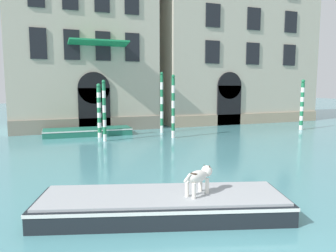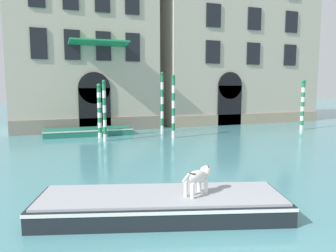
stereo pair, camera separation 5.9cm
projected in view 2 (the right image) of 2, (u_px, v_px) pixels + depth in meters
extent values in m
cube|color=gray|center=(90.00, 125.00, 22.54)|extent=(10.25, 0.16, 0.96)
cube|color=black|center=(95.00, 110.00, 22.51)|extent=(2.16, 0.14, 3.02)
cylinder|color=black|center=(94.00, 88.00, 22.32)|extent=(2.16, 0.14, 2.16)
cube|color=black|center=(39.00, 43.00, 20.78)|extent=(1.02, 0.10, 1.95)
cube|color=black|center=(72.00, 45.00, 21.51)|extent=(1.02, 0.10, 1.95)
cube|color=black|center=(103.00, 46.00, 22.23)|extent=(1.02, 0.10, 1.95)
cube|color=black|center=(133.00, 47.00, 22.96)|extent=(1.02, 0.10, 1.95)
cube|color=black|center=(132.00, 0.00, 22.55)|extent=(1.02, 0.10, 1.95)
cube|color=#1E8C51|center=(99.00, 43.00, 21.46)|extent=(3.85, 1.40, 0.29)
cube|color=#BCB29E|center=(234.00, 41.00, 29.17)|extent=(13.91, 6.00, 14.30)
cube|color=tan|center=(251.00, 119.00, 27.20)|extent=(13.91, 0.16, 0.86)
cube|color=black|center=(230.00, 105.00, 26.29)|extent=(2.14, 0.14, 3.17)
cylinder|color=black|center=(230.00, 86.00, 26.09)|extent=(2.14, 0.14, 2.14)
cube|color=black|center=(213.00, 52.00, 25.22)|extent=(1.23, 0.10, 1.74)
cube|color=black|center=(253.00, 54.00, 26.54)|extent=(1.23, 0.10, 1.74)
cube|color=black|center=(290.00, 55.00, 27.85)|extent=(1.23, 0.10, 1.74)
cube|color=black|center=(214.00, 15.00, 24.88)|extent=(1.23, 0.10, 1.74)
cube|color=black|center=(255.00, 19.00, 26.19)|extent=(1.23, 0.10, 1.74)
cube|color=black|center=(292.00, 22.00, 27.50)|extent=(1.23, 0.10, 1.74)
cube|color=black|center=(161.00, 206.00, 8.18)|extent=(6.41, 3.64, 0.49)
cube|color=white|center=(161.00, 199.00, 8.15)|extent=(6.45, 3.68, 0.08)
cube|color=#9EA3A8|center=(161.00, 195.00, 8.14)|extent=(6.19, 3.44, 0.06)
cylinder|color=silver|center=(199.00, 184.00, 8.31)|extent=(0.09, 0.09, 0.38)
cylinder|color=silver|center=(206.00, 186.00, 8.17)|extent=(0.09, 0.09, 0.38)
cylinder|color=silver|center=(186.00, 189.00, 7.92)|extent=(0.09, 0.09, 0.38)
cylinder|color=silver|center=(193.00, 191.00, 7.78)|extent=(0.09, 0.09, 0.38)
ellipsoid|color=silver|center=(196.00, 177.00, 8.01)|extent=(0.76, 0.58, 0.30)
ellipsoid|color=#382D23|center=(193.00, 174.00, 7.93)|extent=(0.37, 0.32, 0.11)
sphere|color=silver|center=(206.00, 171.00, 8.29)|extent=(0.28, 0.28, 0.28)
cone|color=#382D23|center=(203.00, 166.00, 8.32)|extent=(0.08, 0.08, 0.11)
cone|color=#382D23|center=(208.00, 167.00, 8.22)|extent=(0.08, 0.08, 0.11)
cylinder|color=silver|center=(186.00, 178.00, 7.73)|extent=(0.25, 0.17, 0.20)
cube|color=#1E6651|center=(88.00, 132.00, 21.17)|extent=(5.55, 2.01, 0.45)
cube|color=white|center=(88.00, 129.00, 21.15)|extent=(5.58, 2.04, 0.08)
cube|color=#9EA3A8|center=(88.00, 132.00, 21.18)|extent=(3.07, 1.46, 0.40)
cylinder|color=white|center=(100.00, 135.00, 20.28)|extent=(0.24, 0.24, 0.31)
cylinder|color=#1E7247|center=(100.00, 130.00, 20.24)|extent=(0.24, 0.24, 0.31)
cylinder|color=white|center=(100.00, 125.00, 20.20)|extent=(0.24, 0.24, 0.31)
cylinder|color=#1E7247|center=(100.00, 120.00, 20.16)|extent=(0.24, 0.24, 0.31)
cylinder|color=white|center=(100.00, 115.00, 20.12)|extent=(0.24, 0.24, 0.31)
cylinder|color=#1E7247|center=(99.00, 110.00, 20.08)|extent=(0.24, 0.24, 0.31)
cylinder|color=white|center=(99.00, 105.00, 20.05)|extent=(0.24, 0.24, 0.31)
cylinder|color=#1E7247|center=(99.00, 100.00, 20.01)|extent=(0.24, 0.24, 0.31)
cylinder|color=white|center=(99.00, 95.00, 19.97)|extent=(0.24, 0.24, 0.31)
cylinder|color=#1E7247|center=(99.00, 90.00, 19.93)|extent=(0.24, 0.24, 0.31)
sphere|color=#1E7247|center=(99.00, 86.00, 19.90)|extent=(0.25, 0.25, 0.25)
cylinder|color=white|center=(173.00, 134.00, 20.03)|extent=(0.20, 0.20, 0.46)
cylinder|color=#1E7247|center=(173.00, 127.00, 19.97)|extent=(0.20, 0.20, 0.46)
cylinder|color=white|center=(173.00, 119.00, 19.92)|extent=(0.20, 0.20, 0.46)
cylinder|color=#1E7247|center=(173.00, 112.00, 19.86)|extent=(0.20, 0.20, 0.46)
cylinder|color=white|center=(173.00, 104.00, 19.80)|extent=(0.20, 0.20, 0.46)
cylinder|color=#1E7247|center=(173.00, 97.00, 19.74)|extent=(0.20, 0.20, 0.46)
cylinder|color=white|center=(173.00, 89.00, 19.68)|extent=(0.20, 0.20, 0.46)
cylinder|color=#1E7247|center=(173.00, 82.00, 19.63)|extent=(0.20, 0.20, 0.46)
sphere|color=#1E7247|center=(173.00, 76.00, 19.59)|extent=(0.21, 0.21, 0.21)
cylinder|color=white|center=(105.00, 138.00, 18.92)|extent=(0.20, 0.20, 0.42)
cylinder|color=#1E7247|center=(105.00, 130.00, 18.86)|extent=(0.20, 0.20, 0.42)
cylinder|color=white|center=(105.00, 123.00, 18.81)|extent=(0.20, 0.20, 0.42)
cylinder|color=#1E7247|center=(105.00, 116.00, 18.76)|extent=(0.20, 0.20, 0.42)
cylinder|color=white|center=(104.00, 109.00, 18.71)|extent=(0.20, 0.20, 0.42)
cylinder|color=#1E7247|center=(104.00, 102.00, 18.65)|extent=(0.20, 0.20, 0.42)
cylinder|color=white|center=(104.00, 94.00, 18.60)|extent=(0.20, 0.20, 0.42)
cylinder|color=#1E7247|center=(104.00, 87.00, 18.55)|extent=(0.20, 0.20, 0.42)
sphere|color=#1E7247|center=(104.00, 82.00, 18.51)|extent=(0.21, 0.21, 0.21)
cylinder|color=white|center=(162.00, 129.00, 22.27)|extent=(0.20, 0.20, 0.49)
cylinder|color=#1E7247|center=(162.00, 122.00, 22.21)|extent=(0.20, 0.20, 0.49)
cylinder|color=white|center=(162.00, 115.00, 22.14)|extent=(0.20, 0.20, 0.49)
cylinder|color=#1E7247|center=(162.00, 108.00, 22.08)|extent=(0.20, 0.20, 0.49)
cylinder|color=white|center=(162.00, 100.00, 22.02)|extent=(0.20, 0.20, 0.49)
cylinder|color=#1E7247|center=(162.00, 93.00, 21.96)|extent=(0.20, 0.20, 0.49)
cylinder|color=white|center=(162.00, 86.00, 21.90)|extent=(0.20, 0.20, 0.49)
cylinder|color=#1E7247|center=(162.00, 79.00, 21.84)|extent=(0.20, 0.20, 0.49)
sphere|color=#1E7247|center=(162.00, 73.00, 21.80)|extent=(0.21, 0.21, 0.21)
cylinder|color=white|center=(301.00, 128.00, 23.63)|extent=(0.25, 0.25, 0.34)
cylinder|color=#1E7247|center=(302.00, 123.00, 23.59)|extent=(0.25, 0.25, 0.34)
cylinder|color=white|center=(302.00, 118.00, 23.54)|extent=(0.25, 0.25, 0.34)
cylinder|color=#1E7247|center=(302.00, 114.00, 23.50)|extent=(0.25, 0.25, 0.34)
cylinder|color=white|center=(302.00, 109.00, 23.46)|extent=(0.25, 0.25, 0.34)
cylinder|color=#1E7247|center=(303.00, 104.00, 23.42)|extent=(0.25, 0.25, 0.34)
cylinder|color=white|center=(303.00, 99.00, 23.37)|extent=(0.25, 0.25, 0.34)
cylinder|color=#1E7247|center=(303.00, 95.00, 23.33)|extent=(0.25, 0.25, 0.34)
cylinder|color=white|center=(303.00, 90.00, 23.29)|extent=(0.25, 0.25, 0.34)
cylinder|color=#1E7247|center=(304.00, 85.00, 23.25)|extent=(0.25, 0.25, 0.34)
sphere|color=#1E7247|center=(304.00, 81.00, 23.21)|extent=(0.26, 0.26, 0.26)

